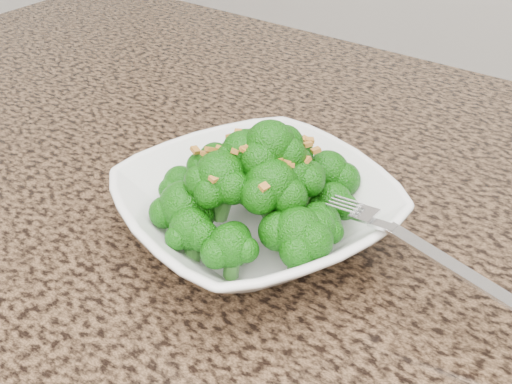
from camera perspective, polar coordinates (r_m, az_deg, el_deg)
The scene contains 5 objects.
granite_counter at distance 0.55m, azimuth 5.03°, elevation -9.61°, with size 1.64×1.04×0.03m, color brown.
bowl at distance 0.58m, azimuth 0.00°, elevation -1.75°, with size 0.24×0.24×0.06m, color white.
broccoli_pile at distance 0.54m, azimuth 0.00°, elevation 4.04°, with size 0.21×0.21×0.08m, color #14600B, non-canonical shape.
garlic_topping at distance 0.52m, azimuth 0.00°, elevation 7.95°, with size 0.12×0.12×0.01m, color #BD7D2E, non-canonical shape.
fork at distance 0.51m, azimuth 11.55°, elevation -3.11°, with size 0.18×0.03×0.01m, color silver, non-canonical shape.
Camera 1 is at (0.20, -0.05, 1.26)m, focal length 45.00 mm.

